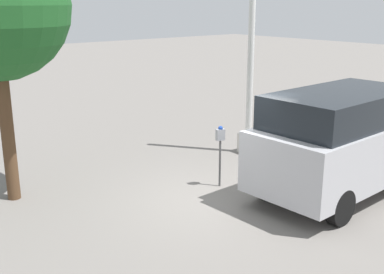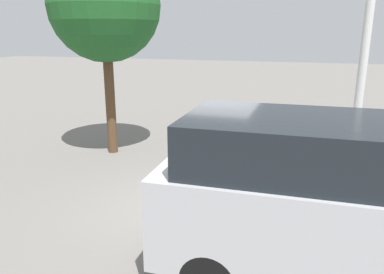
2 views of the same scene
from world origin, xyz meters
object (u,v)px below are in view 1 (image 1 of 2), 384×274
parking_meter_near (220,142)px  parked_van (342,140)px  parking_meter_far (378,99)px  lamp_post (250,80)px

parking_meter_near → parked_van: parked_van is taller
parking_meter_near → parking_meter_far: size_ratio=0.93×
parking_meter_far → lamp_post: 4.94m
lamp_post → parking_meter_far: bearing=-14.9°
parking_meter_far → parked_van: bearing=-143.3°
parking_meter_near → parking_meter_far: (7.12, 0.19, 0.08)m
parking_meter_far → lamp_post: size_ratio=0.26×
lamp_post → parked_van: size_ratio=1.32×
parked_van → parking_meter_far: bearing=20.9°
parking_meter_near → parking_meter_far: bearing=15.7°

